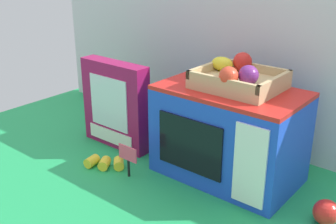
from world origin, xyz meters
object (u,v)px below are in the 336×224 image
(cookie_set_box, at_px, (115,105))
(toy_microwave, at_px, (229,134))
(food_groups_crate, at_px, (238,78))
(loose_toy_banana, at_px, (105,163))
(price_sign, at_px, (128,157))
(loose_toy_apple, at_px, (326,212))

(cookie_set_box, bearing_deg, toy_microwave, 8.37)
(food_groups_crate, height_order, loose_toy_banana, food_groups_crate)
(food_groups_crate, distance_m, loose_toy_banana, 0.49)
(toy_microwave, relative_size, cookie_set_box, 1.38)
(food_groups_crate, distance_m, price_sign, 0.39)
(toy_microwave, distance_m, loose_toy_banana, 0.40)
(toy_microwave, distance_m, food_groups_crate, 0.17)
(cookie_set_box, bearing_deg, price_sign, -35.70)
(loose_toy_banana, distance_m, loose_toy_apple, 0.65)
(food_groups_crate, xyz_separation_m, loose_toy_banana, (-0.33, -0.22, -0.29))
(price_sign, height_order, loose_toy_banana, price_sign)
(food_groups_crate, height_order, price_sign, food_groups_crate)
(toy_microwave, height_order, price_sign, toy_microwave)
(loose_toy_apple, bearing_deg, cookie_set_box, -179.17)
(food_groups_crate, height_order, loose_toy_apple, food_groups_crate)
(toy_microwave, bearing_deg, loose_toy_banana, -147.81)
(cookie_set_box, bearing_deg, loose_toy_banana, -57.23)
(food_groups_crate, xyz_separation_m, cookie_set_box, (-0.42, -0.08, -0.15))
(loose_toy_banana, height_order, loose_toy_apple, loose_toy_apple)
(food_groups_crate, relative_size, loose_toy_banana, 1.88)
(toy_microwave, relative_size, price_sign, 4.08)
(cookie_set_box, distance_m, loose_toy_apple, 0.74)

